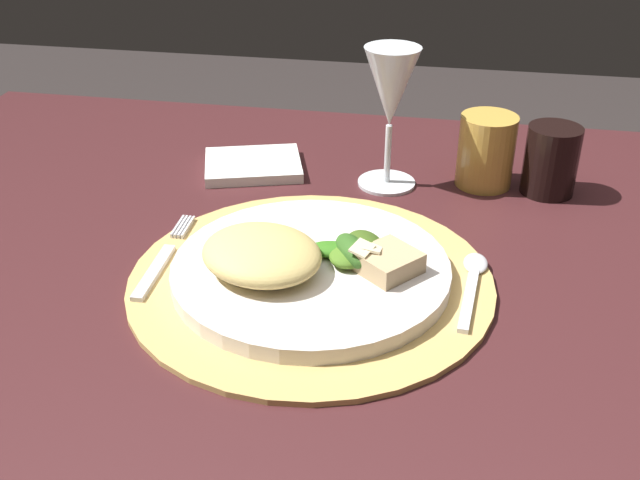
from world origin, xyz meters
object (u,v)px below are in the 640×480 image
(dining_table, at_px, (366,344))
(dark_tumbler, at_px, (551,160))
(spoon, at_px, (473,277))
(napkin, at_px, (253,165))
(dinner_plate, at_px, (311,270))
(fork, at_px, (162,259))
(amber_tumbler, at_px, (486,151))
(wine_glass, at_px, (389,93))

(dining_table, relative_size, dark_tumbler, 15.54)
(spoon, bearing_deg, napkin, 141.63)
(dinner_plate, xyz_separation_m, napkin, (-0.12, 0.25, -0.01))
(fork, height_order, napkin, napkin)
(spoon, xyz_separation_m, napkin, (-0.28, 0.22, -0.00))
(napkin, xyz_separation_m, dark_tumbler, (0.37, 0.00, 0.04))
(fork, bearing_deg, amber_tumbler, 38.37)
(napkin, relative_size, amber_tumbler, 1.37)
(amber_tumbler, bearing_deg, spoon, -92.62)
(dining_table, bearing_deg, dinner_plate, -125.37)
(dining_table, distance_m, napkin, 0.28)
(fork, distance_m, napkin, 0.25)
(fork, relative_size, dark_tumbler, 1.99)
(fork, relative_size, spoon, 1.21)
(napkin, xyz_separation_m, wine_glass, (0.17, -0.01, 0.11))
(amber_tumbler, bearing_deg, dining_table, -122.10)
(dining_table, xyz_separation_m, fork, (-0.21, -0.07, 0.13))
(spoon, distance_m, napkin, 0.36)
(dark_tumbler, bearing_deg, napkin, -179.70)
(dinner_plate, relative_size, spoon, 1.98)
(dark_tumbler, bearing_deg, spoon, -111.17)
(dining_table, xyz_separation_m, napkin, (-0.18, 0.18, 0.13))
(wine_glass, bearing_deg, fork, -131.09)
(wine_glass, bearing_deg, dining_table, -89.33)
(spoon, relative_size, dark_tumbler, 1.65)
(dinner_plate, distance_m, spoon, 0.16)
(amber_tumbler, bearing_deg, wine_glass, -169.32)
(napkin, bearing_deg, dinner_plate, -63.34)
(fork, distance_m, amber_tumbler, 0.41)
(dinner_plate, bearing_deg, wine_glass, 78.43)
(dining_table, relative_size, dinner_plate, 4.77)
(dinner_plate, xyz_separation_m, spoon, (0.16, 0.02, -0.01))
(spoon, bearing_deg, dark_tumbler, 68.83)
(fork, bearing_deg, dark_tumbler, 31.71)
(spoon, height_order, amber_tumbler, amber_tumbler)
(amber_tumbler, bearing_deg, dinner_plate, -123.02)
(wine_glass, distance_m, amber_tumbler, 0.14)
(dinner_plate, distance_m, napkin, 0.28)
(napkin, bearing_deg, spoon, -38.37)
(napkin, xyz_separation_m, amber_tumbler, (0.29, 0.01, 0.04))
(napkin, bearing_deg, dark_tumbler, 0.30)
(fork, xyz_separation_m, dark_tumbler, (0.40, 0.25, 0.03))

